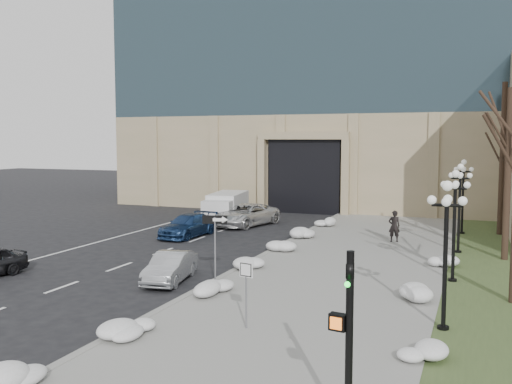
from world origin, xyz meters
TOP-DOWN VIEW (x-y plane):
  - ground at (0.00, 0.00)m, footprint 160.00×160.00m
  - sidewalk at (3.50, 14.00)m, footprint 9.00×40.00m
  - curb at (-1.00, 14.00)m, footprint 0.30×40.00m
  - grass_strip at (10.00, 14.00)m, footprint 4.00×40.00m
  - office_tower at (-2.01, 43.58)m, footprint 40.00×24.70m
  - car_b at (-2.84, 8.42)m, footprint 1.98×3.96m
  - car_c at (-7.50, 18.68)m, footprint 2.28×4.87m
  - car_d at (-5.82, 24.05)m, footprint 3.81×5.98m
  - car_e at (-7.87, 25.34)m, footprint 2.10×3.96m
  - pedestrian at (4.75, 20.84)m, footprint 0.77×0.63m
  - box_truck at (-8.48, 26.59)m, footprint 3.08×6.40m
  - one_way_sign at (-0.73, 8.80)m, footprint 1.08×0.43m
  - keep_sign at (2.55, 3.78)m, footprint 0.47×0.14m
  - traffic_signal at (6.88, -1.51)m, footprint 0.66×0.88m
  - snow_clump_a at (-0.81, -2.02)m, footprint 1.10×1.60m
  - snow_clump_b at (-0.71, 1.93)m, footprint 1.10×1.60m
  - snow_clump_c at (-0.39, 7.12)m, footprint 1.10×1.60m
  - snow_clump_d at (-0.48, 11.28)m, footprint 1.10×1.60m
  - snow_clump_e at (-0.57, 16.19)m, footprint 1.10×1.60m
  - snow_clump_f at (-0.55, 20.47)m, footprint 1.10×1.60m
  - snow_clump_g at (-0.49, 25.19)m, footprint 1.10×1.60m
  - snow_clump_h at (7.82, 3.36)m, footprint 1.10×1.60m
  - snow_clump_i at (7.38, 8.63)m, footprint 1.10×1.60m
  - snow_clump_j at (7.67, 15.41)m, footprint 1.10×1.60m
  - lamppost_a at (8.30, 6.00)m, footprint 1.18×1.18m
  - lamppost_b at (8.30, 12.50)m, footprint 1.18×1.18m
  - lamppost_c at (8.30, 19.00)m, footprint 1.18×1.18m
  - lamppost_d at (8.30, 25.50)m, footprint 1.18×1.18m
  - tree_mid at (10.50, 18.00)m, footprint 3.20×3.20m
  - tree_far at (10.50, 26.00)m, footprint 3.20×3.20m

SIDE VIEW (x-z plane):
  - ground at x=0.00m, z-range 0.00..0.00m
  - grass_strip at x=10.00m, z-range 0.00..0.10m
  - sidewalk at x=3.50m, z-range 0.00..0.12m
  - curb at x=-1.00m, z-range 0.00..0.14m
  - snow_clump_a at x=-0.81m, z-range 0.12..0.48m
  - snow_clump_b at x=-0.71m, z-range 0.12..0.48m
  - snow_clump_c at x=-0.39m, z-range 0.12..0.48m
  - snow_clump_d at x=-0.48m, z-range 0.12..0.48m
  - snow_clump_e at x=-0.57m, z-range 0.12..0.48m
  - snow_clump_f at x=-0.55m, z-range 0.12..0.48m
  - snow_clump_g at x=-0.49m, z-range 0.12..0.48m
  - snow_clump_h at x=7.82m, z-range 0.12..0.48m
  - snow_clump_i at x=7.38m, z-range 0.12..0.48m
  - snow_clump_j at x=7.67m, z-range 0.12..0.48m
  - car_b at x=-2.84m, z-range 0.00..1.25m
  - car_e at x=-7.87m, z-range 0.00..1.28m
  - car_c at x=-7.50m, z-range 0.00..1.38m
  - car_d at x=-5.82m, z-range 0.00..1.54m
  - box_truck at x=-8.48m, z-range -0.03..1.92m
  - pedestrian at x=4.75m, z-range 0.12..1.94m
  - keep_sign at x=2.55m, z-range 0.52..2.74m
  - traffic_signal at x=6.88m, z-range -0.01..3.86m
  - one_way_sign at x=-0.73m, z-range 0.94..3.83m
  - lamppost_a at x=8.30m, z-range 0.69..5.45m
  - lamppost_b at x=8.30m, z-range 0.69..5.45m
  - lamppost_c at x=8.30m, z-range 0.69..5.45m
  - lamppost_d at x=8.30m, z-range 0.69..5.45m
  - tree_mid at x=10.50m, z-range 1.25..9.75m
  - tree_far at x=10.50m, z-range 1.40..10.90m
  - office_tower at x=-2.01m, z-range 0.49..36.49m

